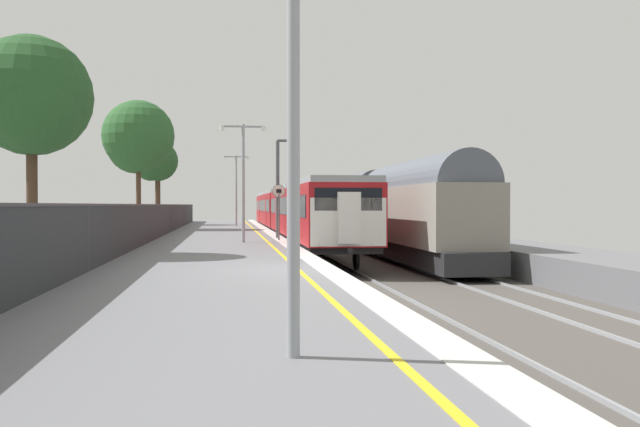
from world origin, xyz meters
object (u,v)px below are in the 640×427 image
object	(u,v)px
background_tree_left	(33,100)
platform_lamp_mid	(243,172)
freight_train_adjacent_track	(337,207)
background_tree_right	(137,139)
signal_gantry	(283,176)
background_tree_centre	(156,163)
platform_lamp_near	(293,78)
speed_limit_sign	(279,205)
commuter_train_at_platform	(292,210)
platform_lamp_far	(236,184)

from	to	relation	value
background_tree_left	platform_lamp_mid	bearing A→B (deg)	43.82
freight_train_adjacent_track	background_tree_right	size ratio (longest dim) A/B	6.68
freight_train_adjacent_track	background_tree_left	bearing A→B (deg)	-117.91
background_tree_left	signal_gantry	bearing A→B (deg)	48.80
background_tree_centre	background_tree_right	bearing A→B (deg)	-90.75
freight_train_adjacent_track	platform_lamp_near	world-z (taller)	platform_lamp_near
speed_limit_sign	background_tree_centre	xyz separation A→B (m)	(-8.07, 24.78, 3.39)
background_tree_centre	commuter_train_at_platform	bearing A→B (deg)	-50.37
platform_lamp_near	background_tree_centre	distance (m)	48.67
signal_gantry	platform_lamp_near	world-z (taller)	platform_lamp_near
signal_gantry	speed_limit_sign	xyz separation A→B (m)	(-0.38, -2.01, -1.38)
speed_limit_sign	background_tree_right	distance (m)	17.40
platform_lamp_far	background_tree_left	world-z (taller)	background_tree_left
platform_lamp_near	platform_lamp_mid	bearing A→B (deg)	90.00
platform_lamp_near	background_tree_centre	world-z (taller)	background_tree_centre
signal_gantry	background_tree_left	bearing A→B (deg)	-131.20
speed_limit_sign	platform_lamp_mid	size ratio (longest dim) A/B	0.50
platform_lamp_mid	background_tree_centre	size ratio (longest dim) A/B	0.75
speed_limit_sign	platform_lamp_mid	bearing A→B (deg)	-136.57
freight_train_adjacent_track	background_tree_centre	size ratio (longest dim) A/B	8.32
background_tree_centre	speed_limit_sign	bearing A→B (deg)	-71.96
signal_gantry	platform_lamp_near	bearing A→B (deg)	-94.58
commuter_train_at_platform	signal_gantry	world-z (taller)	signal_gantry
background_tree_left	background_tree_right	distance (m)	22.88
commuter_train_at_platform	background_tree_right	bearing A→B (deg)	169.16
speed_limit_sign	platform_lamp_near	xyz separation A→B (m)	(-1.66, -23.42, 1.34)
freight_train_adjacent_track	platform_lamp_near	size ratio (longest dim) A/B	11.44
freight_train_adjacent_track	platform_lamp_near	bearing A→B (deg)	-100.05
speed_limit_sign	platform_lamp_near	world-z (taller)	platform_lamp_near
background_tree_centre	platform_lamp_mid	bearing A→B (deg)	-76.32
freight_train_adjacent_track	signal_gantry	bearing A→B (deg)	-107.89
background_tree_left	background_tree_centre	distance (m)	32.91
commuter_train_at_platform	speed_limit_sign	bearing A→B (deg)	-98.20
speed_limit_sign	platform_lamp_near	bearing A→B (deg)	-94.05
freight_train_adjacent_track	platform_lamp_far	world-z (taller)	platform_lamp_far
platform_lamp_mid	platform_lamp_far	size ratio (longest dim) A/B	0.95
freight_train_adjacent_track	speed_limit_sign	distance (m)	19.84
signal_gantry	platform_lamp_mid	xyz separation A→B (m)	(-2.04, -3.57, 0.03)
signal_gantry	platform_lamp_far	distance (m)	18.39
speed_limit_sign	background_tree_left	distance (m)	12.22
background_tree_left	platform_lamp_near	bearing A→B (deg)	-65.92
speed_limit_sign	platform_lamp_far	bearing A→B (deg)	94.67
platform_lamp_mid	background_tree_centre	distance (m)	27.19
platform_lamp_near	background_tree_left	bearing A→B (deg)	114.08
commuter_train_at_platform	platform_lamp_far	world-z (taller)	platform_lamp_far
background_tree_centre	platform_lamp_far	bearing A→B (deg)	-35.00
platform_lamp_far	background_tree_centre	bearing A→B (deg)	145.00
commuter_train_at_platform	platform_lamp_far	size ratio (longest dim) A/B	7.72
signal_gantry	speed_limit_sign	size ratio (longest dim) A/B	1.89
background_tree_right	freight_train_adjacent_track	bearing A→B (deg)	16.73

